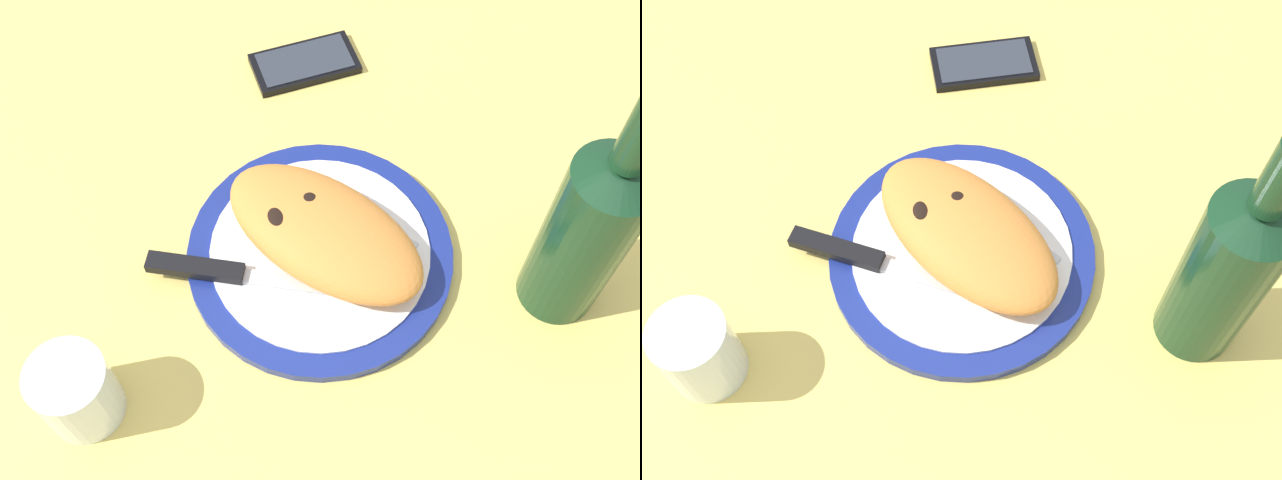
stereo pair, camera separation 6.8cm
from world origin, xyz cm
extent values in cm
cube|color=#EACC60|center=(0.00, 0.00, -1.50)|extent=(150.00, 150.00, 3.00)
cylinder|color=navy|center=(0.00, 0.00, 0.70)|extent=(27.59, 27.59, 1.39)
cylinder|color=white|center=(0.00, 0.00, 1.54)|extent=(22.81, 22.81, 0.30)
ellipsoid|color=orange|center=(-0.30, -0.77, 4.18)|extent=(23.39, 13.20, 4.98)
ellipsoid|color=black|center=(2.57, -2.00, 6.19)|extent=(2.99, 2.93, 0.81)
ellipsoid|color=black|center=(-4.57, -0.87, 6.14)|extent=(1.70, 1.30, 0.58)
ellipsoid|color=black|center=(4.23, 1.13, 5.97)|extent=(3.38, 3.20, 0.94)
cube|color=silver|center=(-1.63, -5.44, 1.89)|extent=(13.32, 1.19, 0.40)
cube|color=silver|center=(7.02, -5.25, 1.89)|extent=(4.05, 2.29, 0.40)
cube|color=silver|center=(-1.27, 4.15, 1.89)|extent=(12.64, 6.82, 0.40)
cube|color=black|center=(9.27, 8.87, 2.29)|extent=(9.93, 5.90, 1.20)
cube|color=black|center=(16.03, -21.37, 0.50)|extent=(12.86, 13.85, 1.00)
cube|color=#2D333D|center=(16.03, -21.37, 1.08)|extent=(11.16, 12.07, 0.16)
cylinder|color=silver|center=(9.65, 25.53, 4.33)|extent=(7.26, 7.26, 8.66)
cylinder|color=silver|center=(9.65, 25.53, 2.21)|extent=(6.68, 6.68, 4.03)
cylinder|color=#14381E|center=(-22.25, -9.81, 10.19)|extent=(7.76, 7.76, 20.39)
cone|color=#14381E|center=(-22.25, -9.81, 21.36)|extent=(7.76, 7.76, 1.94)
camera|label=1|loc=(-21.90, 33.90, 72.93)|focal=44.62mm
camera|label=2|loc=(-27.31, 29.71, 72.93)|focal=44.62mm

